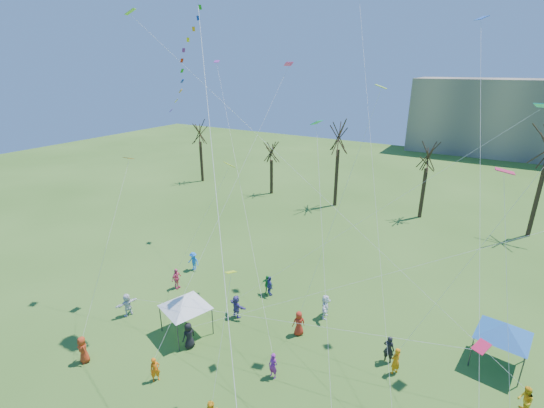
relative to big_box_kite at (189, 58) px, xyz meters
The scene contains 6 objects.
bare_tree_row 31.51m from the big_box_kite, 68.72° to the left, with size 70.22×8.46×12.27m.
big_box_kite is the anchor object (origin of this frame).
canopy_tent_white 15.46m from the big_box_kite, 86.52° to the right, with size 3.74×3.74×2.97m.
canopy_tent_blue 24.71m from the big_box_kite, 16.08° to the left, with size 3.98×3.98×3.02m.
festival_crowd 18.00m from the big_box_kite, ahead, with size 26.22×13.05×1.86m.
small_kites_aloft 9.78m from the big_box_kite, 21.11° to the left, with size 31.03×19.39×34.87m.
Camera 1 is at (8.88, -10.06, 17.40)m, focal length 25.00 mm.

